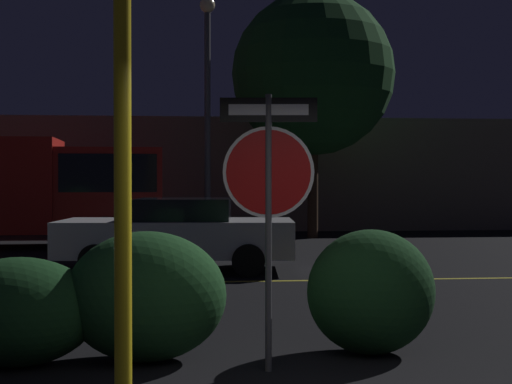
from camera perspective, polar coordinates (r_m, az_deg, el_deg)
The scene contains 11 objects.
road_center_stripe at distance 12.37m, azimuth -0.02°, elevation -7.15°, with size 34.63×0.12×0.01m, color gold.
stop_sign at distance 6.47m, azimuth 1.01°, elevation 1.31°, with size 0.88×0.11×2.52m.
yellow_pole_left at distance 4.58m, azimuth -10.62°, elevation 0.25°, with size 0.11×0.11×3.38m, color yellow.
hedge_bush_1 at distance 7.13m, azimuth -18.51°, elevation -9.06°, with size 1.50×1.05×1.02m, color #19421E.
hedge_bush_2 at distance 7.00m, azimuth -8.77°, elevation -8.24°, with size 1.54×1.10×1.25m, color #1E4C23.
hedge_bush_3 at distance 7.29m, azimuth 9.18°, elevation -7.89°, with size 1.29×1.02×1.25m, color #19421E.
passing_car_2 at distance 13.81m, azimuth -6.26°, elevation -3.32°, with size 4.65×2.30×1.39m.
delivery_truck at distance 19.49m, azimuth -17.54°, elevation 0.45°, with size 7.17×2.80×2.82m.
street_lamp at distance 18.87m, azimuth -3.91°, elevation 7.96°, with size 0.41×0.41×6.54m.
tree_0 at distance 21.80m, azimuth 4.57°, elevation 9.34°, with size 4.89×4.89×7.38m.
building_backdrop at distance 26.02m, azimuth -2.28°, elevation 1.39°, with size 25.21×3.96×3.89m, color #7A6B5B.
Camera 1 is at (-1.12, -4.48, 1.74)m, focal length 50.00 mm.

